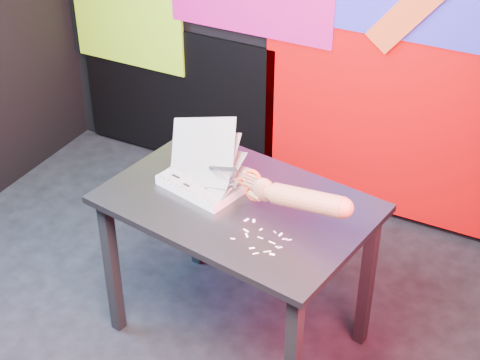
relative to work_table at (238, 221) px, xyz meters
The scene contains 7 objects.
room 0.82m from the work_table, 133.28° to the right, with size 3.01×3.01×2.71m.
backdrop 1.22m from the work_table, 100.84° to the left, with size 2.88×0.05×2.08m.
work_table is the anchor object (origin of this frame).
printout_stack 0.23m from the work_table, 169.05° to the left, with size 0.40×0.31×0.33m.
scissors 0.24m from the work_table, 23.94° to the right, with size 0.26×0.05×0.15m.
hand_forearm 0.40m from the work_table, 12.11° to the right, with size 0.47×0.13×0.15m.
paper_clippings 0.28m from the work_table, 41.74° to the right, with size 0.22×0.20×0.00m.
Camera 1 is at (1.42, -1.86, 2.48)m, focal length 55.00 mm.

